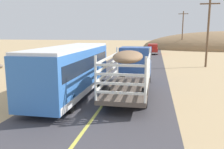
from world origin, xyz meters
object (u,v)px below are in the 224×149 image
livestock_truck (133,64)px  bus (72,69)px  power_pole_mid (208,31)px  car_far (153,48)px  power_pole_far (183,30)px

livestock_truck → bus: bearing=-143.1°
livestock_truck → power_pole_mid: size_ratio=1.22×
livestock_truck → car_far: (1.03, 28.67, -0.70)m
car_far → power_pole_mid: 17.79m
power_pole_mid → power_pole_far: bearing=90.0°
car_far → power_pole_far: bearing=60.3°
power_pole_mid → power_pole_far: (-0.00, 27.70, 0.48)m
livestock_truck → power_pole_far: 40.96m
bus → power_pole_mid: 19.15m
livestock_truck → power_pole_far: (7.58, 40.14, 2.96)m
bus → power_pole_far: bearing=75.2°
livestock_truck → car_far: bearing=87.9°
bus → power_pole_mid: bearing=53.4°
bus → car_far: (4.76, 31.47, -0.66)m
car_far → bus: bearing=-98.6°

